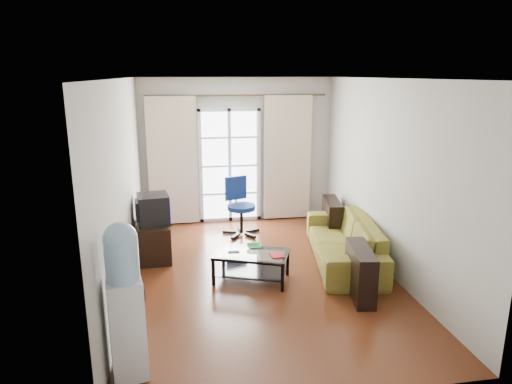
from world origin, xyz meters
TOP-DOWN VIEW (x-y plane):
  - floor at (0.00, 0.00)m, footprint 5.20×5.20m
  - ceiling at (0.00, 0.00)m, footprint 5.20×5.20m
  - wall_back at (0.00, 2.60)m, footprint 3.60×0.02m
  - wall_front at (0.00, -2.60)m, footprint 3.60×0.02m
  - wall_left at (-1.80, 0.00)m, footprint 0.02×5.20m
  - wall_right at (1.80, 0.00)m, footprint 0.02×5.20m
  - french_door at (-0.15, 2.54)m, footprint 1.16×0.06m
  - curtain_rod at (0.00, 2.50)m, footprint 3.30×0.04m
  - curtain_left at (-1.20, 2.48)m, footprint 0.90×0.07m
  - curtain_right at (0.95, 2.48)m, footprint 0.90×0.07m
  - radiator at (0.80, 2.50)m, footprint 0.64×0.12m
  - sofa at (1.32, 0.29)m, footprint 2.50×1.58m
  - coffee_table at (-0.16, -0.15)m, footprint 1.13×0.88m
  - bowl at (-0.10, 0.00)m, footprint 0.26×0.26m
  - book at (0.08, -0.32)m, footprint 0.20×0.24m
  - remote at (-0.39, -0.09)m, footprint 0.16×0.06m
  - tv_stand at (-1.51, 0.87)m, footprint 0.55×0.79m
  - crt_tv at (-1.51, 0.88)m, footprint 0.54×0.54m
  - task_chair at (-0.06, 1.74)m, footprint 0.86×0.86m
  - water_cooler at (-1.60, -1.99)m, footprint 0.37×0.36m

SIDE VIEW (x-z plane):
  - floor at x=0.00m, z-range 0.00..0.00m
  - coffee_table at x=-0.16m, z-range 0.06..0.46m
  - tv_stand at x=-1.51m, z-range 0.00..0.56m
  - task_chair at x=-0.06m, z-range -0.21..0.80m
  - sofa at x=1.32m, z-range 0.00..0.65m
  - radiator at x=0.80m, z-range 0.01..0.65m
  - remote at x=-0.39m, z-range 0.40..0.42m
  - book at x=0.08m, z-range 0.40..0.42m
  - bowl at x=-0.10m, z-range 0.40..0.46m
  - crt_tv at x=-1.51m, z-range 0.56..1.01m
  - water_cooler at x=-1.60m, z-range 0.04..1.55m
  - french_door at x=-0.15m, z-range 0.00..2.15m
  - curtain_left at x=-1.20m, z-range 0.02..2.38m
  - curtain_right at x=0.95m, z-range 0.02..2.38m
  - wall_back at x=0.00m, z-range 0.00..2.70m
  - wall_front at x=0.00m, z-range 0.00..2.70m
  - wall_left at x=-1.80m, z-range 0.00..2.70m
  - wall_right at x=1.80m, z-range 0.00..2.70m
  - curtain_rod at x=0.00m, z-range 2.36..2.40m
  - ceiling at x=0.00m, z-range 2.70..2.70m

